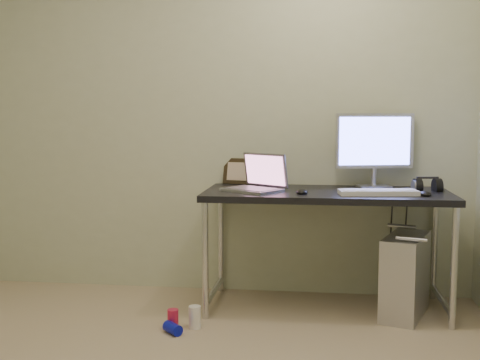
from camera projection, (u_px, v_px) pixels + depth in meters
name	position (u px, v px, depth m)	size (l,w,h in m)	color
wall_back	(213.00, 111.00, 4.11)	(3.50, 0.02, 2.50)	beige
desk	(326.00, 204.00, 3.75)	(1.52, 0.66, 0.75)	black
tower_computer	(405.00, 276.00, 3.65)	(0.36, 0.52, 0.53)	silver
cable_a	(390.00, 239.00, 4.00)	(0.01, 0.01, 0.70)	black
cable_b	(405.00, 243.00, 3.97)	(0.01, 0.01, 0.72)	black
can_red	(173.00, 319.00, 3.44)	(0.06, 0.06, 0.12)	#CD1D44
can_white	(195.00, 317.00, 3.45)	(0.07, 0.07, 0.13)	white
can_blue	(173.00, 328.00, 3.36)	(0.06, 0.06, 0.12)	#0C15BF
laptop	(257.00, 182.00, 3.76)	(0.43, 0.41, 0.23)	#B2B3B9
monitor	(375.00, 144.00, 3.89)	(0.51, 0.19, 0.48)	#B2B3B9
keyboard	(378.00, 192.00, 3.57)	(0.46, 0.15, 0.03)	white
mouse_right	(425.00, 193.00, 3.52)	(0.07, 0.11, 0.04)	black
mouse_left	(302.00, 191.00, 3.61)	(0.07, 0.11, 0.04)	black
headphones	(427.00, 186.00, 3.72)	(0.18, 0.11, 0.11)	black
picture_frame	(239.00, 171.00, 4.11)	(0.22, 0.03, 0.18)	black
webcam	(258.00, 172.00, 4.03)	(0.05, 0.04, 0.12)	silver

